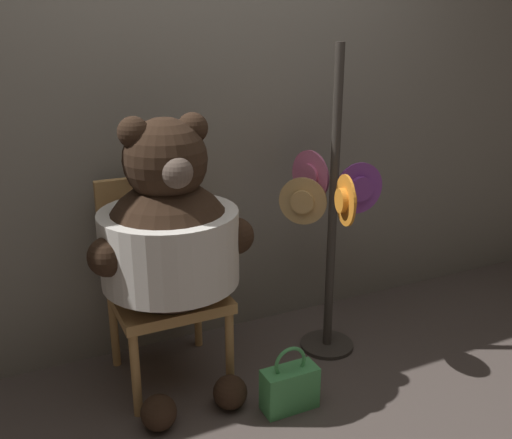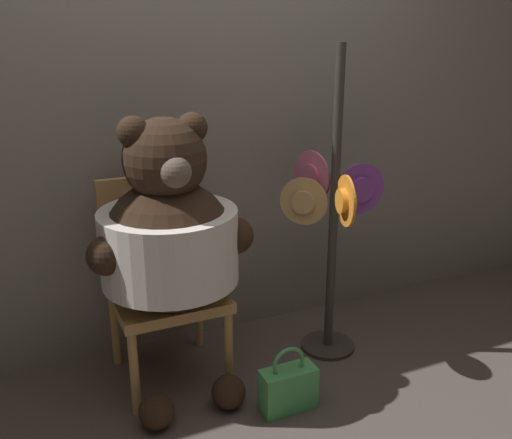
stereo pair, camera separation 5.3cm
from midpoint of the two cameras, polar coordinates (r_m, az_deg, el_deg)
The scene contains 6 objects.
ground_plane at distance 2.73m, azimuth 0.80°, elevation -17.64°, with size 14.00×14.00×0.00m, color #4C423D.
wall_back at distance 2.91m, azimuth -5.31°, elevation 9.96°, with size 8.00×0.10×2.35m.
chair at distance 2.75m, azimuth -8.88°, elevation -5.36°, with size 0.50×0.49×0.95m.
teddy_bear at distance 2.51m, azimuth -8.06°, elevation -1.81°, with size 0.73×0.65×1.28m.
hat_display_rack at distance 2.84m, azimuth 8.12°, elevation -0.12°, with size 0.48×0.57×1.55m.
handbag_on_ground at distance 2.63m, azimuth 3.83°, elevation -16.42°, with size 0.25×0.11×0.31m.
Camera 2 is at (-0.91, -2.00, 1.62)m, focal length 40.00 mm.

